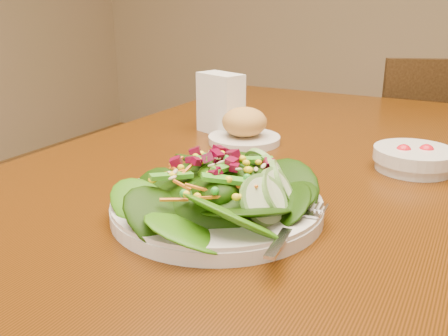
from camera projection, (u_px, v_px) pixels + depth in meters
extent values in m
cube|color=#502508|center=(291.00, 172.00, 0.91)|extent=(0.90, 1.40, 0.04)
cylinder|color=#3D2812|center=(247.00, 202.00, 1.74)|extent=(0.07, 0.07, 0.71)
cube|color=#3D2812|center=(416.00, 180.00, 1.80)|extent=(0.52, 0.52, 0.04)
cylinder|color=#3D2812|center=(442.00, 216.00, 2.01)|extent=(0.04, 0.04, 0.39)
cylinder|color=#3D2812|center=(356.00, 213.00, 2.04)|extent=(0.04, 0.04, 0.39)
cylinder|color=#3D2812|center=(371.00, 253.00, 1.73)|extent=(0.04, 0.04, 0.39)
cube|color=#3D2812|center=(442.00, 130.00, 1.55)|extent=(0.36, 0.17, 0.43)
cylinder|color=silver|center=(217.00, 208.00, 0.68)|extent=(0.29, 0.29, 0.02)
ellipsoid|color=black|center=(217.00, 187.00, 0.67)|extent=(0.19, 0.19, 0.04)
cube|color=silver|center=(294.00, 227.00, 0.59)|extent=(0.05, 0.18, 0.01)
cylinder|color=silver|center=(244.00, 139.00, 1.01)|extent=(0.15, 0.15, 0.01)
ellipsoid|color=#B47E41|center=(244.00, 122.00, 1.00)|extent=(0.09, 0.09, 0.06)
cylinder|color=silver|center=(414.00, 159.00, 0.85)|extent=(0.14, 0.14, 0.04)
sphere|color=red|center=(426.00, 152.00, 0.85)|extent=(0.03, 0.03, 0.03)
sphere|color=red|center=(403.00, 153.00, 0.85)|extent=(0.03, 0.03, 0.03)
cube|color=white|center=(221.00, 103.00, 1.07)|extent=(0.11, 0.09, 0.13)
cube|color=white|center=(221.00, 99.00, 1.07)|extent=(0.09, 0.07, 0.11)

